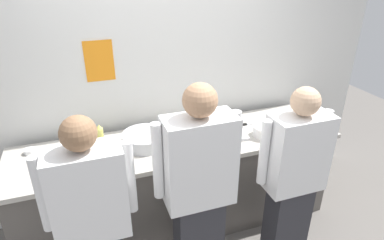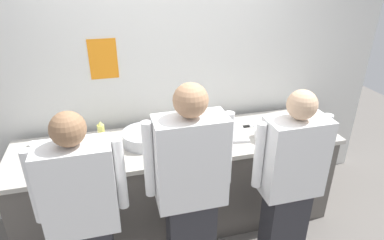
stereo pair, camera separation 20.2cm
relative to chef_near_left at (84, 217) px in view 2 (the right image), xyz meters
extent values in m
cube|color=silver|center=(0.79, 1.22, 0.61)|extent=(4.50, 0.10, 2.90)
cube|color=orange|center=(0.23, 1.16, 0.72)|extent=(0.24, 0.01, 0.35)
cube|color=#56514C|center=(0.79, 0.71, -0.41)|extent=(2.81, 0.68, 0.86)
cube|color=#B7B2A8|center=(0.79, 0.71, 0.04)|extent=(2.87, 0.74, 0.04)
cube|color=white|center=(0.00, 0.00, 0.23)|extent=(0.45, 0.24, 0.61)
cylinder|color=white|center=(-0.26, 0.04, 0.26)|extent=(0.07, 0.07, 0.51)
cylinder|color=white|center=(0.26, 0.04, 0.26)|extent=(0.07, 0.07, 0.51)
sphere|color=#8C6647|center=(0.00, 0.00, 0.64)|extent=(0.21, 0.21, 0.21)
cube|color=white|center=(0.72, 0.01, 0.30)|extent=(0.47, 0.24, 0.64)
cylinder|color=white|center=(0.45, 0.05, 0.33)|extent=(0.07, 0.07, 0.55)
cylinder|color=white|center=(0.99, 0.05, 0.33)|extent=(0.07, 0.07, 0.55)
sphere|color=tan|center=(0.72, 0.01, 0.74)|extent=(0.22, 0.22, 0.22)
cube|color=#2D2D33|center=(1.47, -0.01, -0.46)|extent=(0.32, 0.20, 0.76)
cube|color=white|center=(1.47, -0.01, 0.22)|extent=(0.44, 0.24, 0.60)
cylinder|color=white|center=(1.22, 0.03, 0.25)|extent=(0.07, 0.07, 0.51)
cylinder|color=white|center=(1.73, 0.03, 0.25)|extent=(0.07, 0.07, 0.51)
sphere|color=tan|center=(1.47, -0.01, 0.63)|extent=(0.21, 0.21, 0.21)
cylinder|color=white|center=(-0.12, 0.81, 0.07)|extent=(0.22, 0.22, 0.01)
cylinder|color=white|center=(-0.12, 0.81, 0.08)|extent=(0.22, 0.22, 0.01)
cylinder|color=white|center=(-0.12, 0.81, 0.09)|extent=(0.22, 0.22, 0.01)
cylinder|color=white|center=(-0.12, 0.81, 0.11)|extent=(0.22, 0.22, 0.01)
cylinder|color=white|center=(1.54, 0.55, 0.07)|extent=(0.21, 0.21, 0.01)
cylinder|color=white|center=(1.54, 0.55, 0.08)|extent=(0.21, 0.21, 0.01)
cylinder|color=white|center=(1.54, 0.55, 0.09)|extent=(0.21, 0.21, 0.01)
cylinder|color=white|center=(1.54, 0.55, 0.11)|extent=(0.21, 0.21, 0.01)
cylinder|color=white|center=(1.54, 0.55, 0.12)|extent=(0.21, 0.21, 0.01)
cylinder|color=white|center=(1.54, 0.55, 0.13)|extent=(0.21, 0.21, 0.01)
cylinder|color=white|center=(1.54, 0.55, 0.14)|extent=(0.21, 0.21, 0.01)
cylinder|color=white|center=(1.54, 0.55, 0.15)|extent=(0.21, 0.21, 0.01)
cylinder|color=#B7BABF|center=(0.50, 0.75, 0.12)|extent=(0.39, 0.39, 0.11)
cube|color=#B7BABF|center=(1.20, 0.69, 0.08)|extent=(0.46, 0.35, 0.02)
cylinder|color=#56A333|center=(0.76, 0.47, 0.14)|extent=(0.06, 0.06, 0.16)
cone|color=#56A333|center=(0.76, 0.47, 0.24)|extent=(0.05, 0.05, 0.04)
cylinder|color=#E5E066|center=(0.14, 0.88, 0.14)|extent=(0.06, 0.06, 0.15)
cone|color=#E5E066|center=(0.14, 0.88, 0.24)|extent=(0.05, 0.05, 0.04)
cylinder|color=red|center=(1.00, 0.48, 0.14)|extent=(0.05, 0.05, 0.16)
cone|color=red|center=(1.00, 0.48, 0.24)|extent=(0.05, 0.05, 0.04)
cylinder|color=white|center=(0.81, 0.82, 0.08)|extent=(0.08, 0.08, 0.04)
cylinder|color=#5B932D|center=(0.81, 0.82, 0.10)|extent=(0.07, 0.07, 0.01)
cylinder|color=white|center=(-0.43, 0.92, 0.08)|extent=(0.09, 0.09, 0.04)
cylinder|color=#5B932D|center=(-0.43, 0.92, 0.10)|extent=(0.08, 0.08, 0.01)
cylinder|color=white|center=(1.79, 0.63, 0.09)|extent=(0.09, 0.09, 0.05)
cylinder|color=#5B932D|center=(1.79, 0.63, 0.11)|extent=(0.07, 0.07, 0.01)
cylinder|color=white|center=(0.12, 0.78, 0.11)|extent=(0.09, 0.09, 0.08)
cube|color=#B7BABF|center=(1.59, 0.80, 0.07)|extent=(0.19, 0.03, 0.01)
cube|color=black|center=(1.45, 0.80, 0.07)|extent=(0.09, 0.03, 0.02)
camera|label=1|loc=(0.06, -1.71, 1.50)|focal=30.99mm
camera|label=2|loc=(0.25, -1.77, 1.50)|focal=30.99mm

